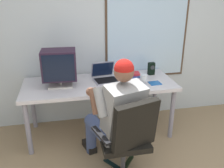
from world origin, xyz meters
The scene contains 10 objects.
wall_rear centered at (0.02, 2.16, 1.32)m, with size 5.15×0.08×2.65m.
desk centered at (-0.28, 1.73, 0.65)m, with size 1.90×0.75×0.72m.
office_chair centered at (-0.14, 0.81, 0.52)m, with size 0.63×0.56×0.92m.
person_seated centered at (-0.21, 1.05, 0.64)m, with size 0.66×0.87×1.25m.
crt_monitor centered at (-0.76, 1.72, 0.98)m, with size 0.41×0.30×0.45m.
laptop centered at (-0.20, 1.83, 0.78)m, with size 0.34×0.35×0.23m.
wine_glass centered at (0.23, 1.53, 0.81)m, with size 0.08×0.08×0.14m.
desk_speaker centered at (0.46, 1.90, 0.80)m, with size 0.09×0.07×0.17m.
book_stack centered at (0.17, 1.84, 0.75)m, with size 0.20×0.14×0.07m.
cd_case centered at (0.39, 1.57, 0.72)m, with size 0.15×0.13×0.01m.
Camera 1 is at (-0.71, -1.14, 1.86)m, focal length 39.61 mm.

